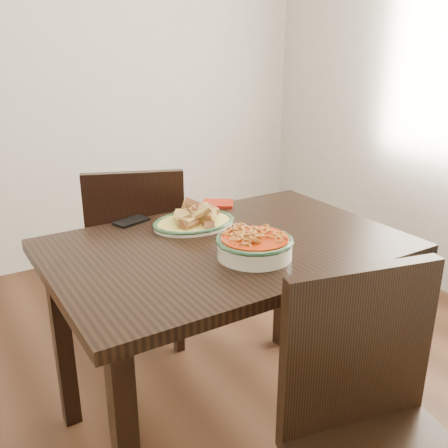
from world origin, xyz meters
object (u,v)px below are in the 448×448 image
chair_far (137,249)px  fish_plate (194,214)px  noodle_bowl (255,244)px  dining_table (227,269)px  smartphone (131,221)px  chair_near (377,431)px

chair_far → fish_plate: bearing=117.8°
chair_far → noodle_bowl: bearing=117.0°
chair_far → noodle_bowl: chair_far is taller
fish_plate → dining_table: bearing=-85.3°
dining_table → noodle_bowl: size_ratio=4.78×
dining_table → fish_plate: size_ratio=3.83×
smartphone → dining_table: bearing=-79.0°
fish_plate → noodle_bowl: bearing=-85.8°
chair_far → smartphone: (-0.14, -0.31, 0.26)m
dining_table → chair_far: 0.69m
noodle_bowl → smartphone: size_ratio=1.90×
chair_far → chair_near: same height
fish_plate → smartphone: (-0.19, 0.15, -0.04)m
chair_near → smartphone: 1.11m
chair_far → dining_table: bearing=117.4°
dining_table → noodle_bowl: (0.01, -0.15, 0.14)m
chair_near → fish_plate: 0.96m
chair_near → fish_plate: bearing=103.3°
dining_table → chair_far: size_ratio=1.33×
dining_table → chair_far: bearing=95.7°
dining_table → chair_far: (-0.07, 0.67, -0.15)m
dining_table → chair_far: chair_far is taller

